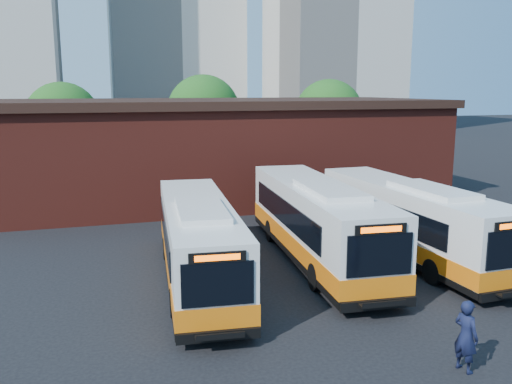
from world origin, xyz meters
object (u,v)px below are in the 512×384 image
object	(u,v)px
bus_east	(409,223)
transit_worker	(466,336)
bus_mideast	(317,224)
bus_midwest	(198,244)

from	to	relation	value
bus_east	transit_worker	size ratio (longest dim) A/B	6.36
bus_mideast	transit_worker	world-z (taller)	bus_mideast
bus_midwest	bus_mideast	distance (m)	5.31
transit_worker	bus_east	bearing A→B (deg)	-38.10
bus_midwest	bus_east	world-z (taller)	bus_east
bus_midwest	transit_worker	xyz separation A→B (m)	(5.24, -8.42, -0.48)
bus_midwest	bus_east	distance (m)	9.20
bus_mideast	transit_worker	size ratio (longest dim) A/B	6.66
bus_midwest	transit_worker	world-z (taller)	bus_midwest
bus_mideast	transit_worker	xyz separation A→B (m)	(0.05, -9.52, -0.59)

